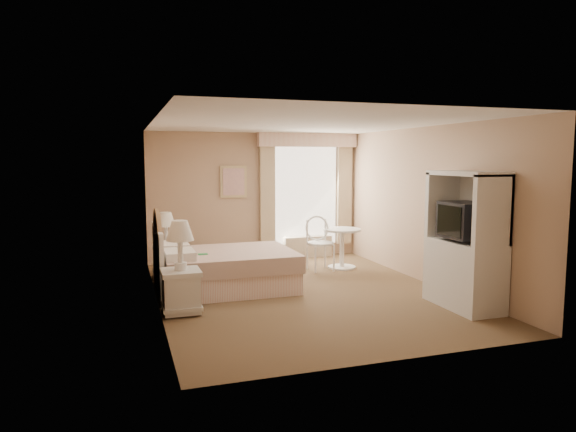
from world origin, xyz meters
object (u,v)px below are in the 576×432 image
object	(u,v)px
nightstand_near	(181,279)
cafe_chair	(319,239)
nightstand_far	(167,253)
armoire	(465,251)
round_table	(342,242)
bed	(221,268)

from	to	relation	value
nightstand_near	cafe_chair	distance (m)	3.28
nightstand_far	armoire	bearing A→B (deg)	-39.48
cafe_chair	round_table	bearing A→B (deg)	-2.58
bed	nightstand_far	world-z (taller)	bed
armoire	round_table	bearing A→B (deg)	100.83
nightstand_near	nightstand_far	bearing A→B (deg)	90.00
nightstand_far	armoire	world-z (taller)	armoire
cafe_chair	armoire	size ratio (longest dim) A/B	0.53
round_table	armoire	bearing A→B (deg)	-79.17
nightstand_near	round_table	xyz separation A→B (m)	(3.12, 1.91, 0.03)
nightstand_far	armoire	size ratio (longest dim) A/B	0.60
nightstand_far	nightstand_near	bearing A→B (deg)	-90.00
nightstand_near	cafe_chair	size ratio (longest dim) A/B	1.22
bed	round_table	xyz separation A→B (m)	(2.40, 0.85, 0.15)
bed	nightstand_far	xyz separation A→B (m)	(-0.71, 1.06, 0.08)
bed	nightstand_far	size ratio (longest dim) A/B	1.89
nightstand_near	armoire	xyz separation A→B (m)	(3.65, -0.89, 0.31)
nightstand_far	cafe_chair	distance (m)	2.67
bed	cafe_chair	size ratio (longest dim) A/B	2.12
round_table	armoire	distance (m)	2.87
bed	round_table	distance (m)	2.55
bed	nightstand_far	distance (m)	1.28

